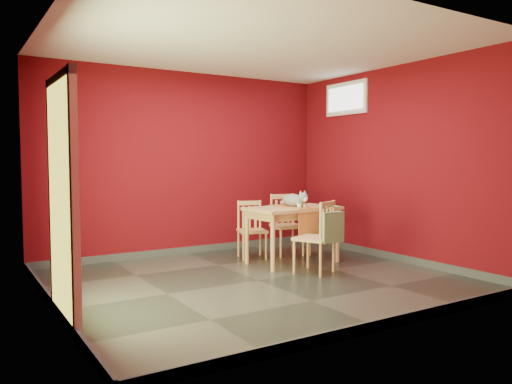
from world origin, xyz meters
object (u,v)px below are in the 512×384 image
chair_far_left (251,229)px  chair_near (317,236)px  chair_far_right (286,224)px  picture_frame (318,233)px  dining_table (293,214)px  tote_bag (332,227)px  cat (294,198)px

chair_far_left → chair_near: chair_near is taller
chair_far_right → picture_frame: 1.10m
dining_table → tote_bag: 0.87m
dining_table → chair_near: (-0.11, -0.66, -0.21)m
dining_table → chair_far_right: 0.67m
chair_far_right → picture_frame: bearing=24.4°
chair_far_left → chair_far_right: (0.57, -0.06, 0.04)m
chair_far_left → cat: 0.83m
chair_far_right → picture_frame: chair_far_right is taller
chair_near → chair_far_right: bearing=72.1°
chair_far_right → chair_near: bearing=-107.9°
tote_bag → chair_far_right: bearing=76.7°
chair_far_left → chair_near: 1.29m
cat → picture_frame: 1.73m
dining_table → chair_near: size_ratio=1.39×
chair_near → picture_frame: (1.37, 1.67, -0.27)m
tote_bag → chair_near: bearing=105.4°
chair_near → tote_bag: 0.25m
chair_far_left → chair_far_right: 0.57m
chair_near → tote_bag: size_ratio=2.05×
dining_table → picture_frame: dining_table is taller
dining_table → chair_far_left: 0.73m
picture_frame → chair_far_right: bearing=-155.6°
picture_frame → tote_bag: bearing=-125.0°
chair_near → cat: cat is taller
chair_near → tote_bag: bearing=-74.6°
tote_bag → cat: bearing=85.1°
dining_table → cat: size_ratio=2.60×
dining_table → chair_near: chair_near is taller
chair_far_right → cat: bearing=-115.6°
cat → picture_frame: size_ratio=1.22×
chair_far_left → chair_near: bearing=-82.4°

